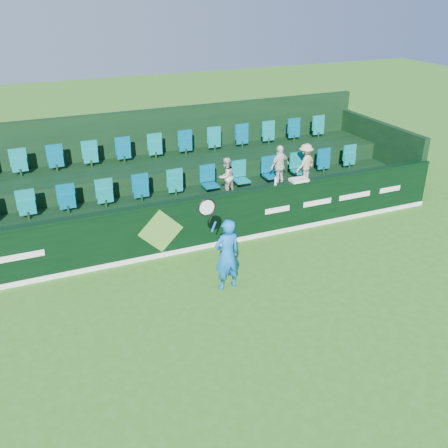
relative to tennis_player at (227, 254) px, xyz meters
name	(u,v)px	position (x,y,z in m)	size (l,w,h in m)	color
ground	(227,358)	(-0.90, -2.07, -0.83)	(60.00, 60.00, 0.00)	#316F1A
sponsor_hoarding	(160,230)	(-0.90, 1.93, -0.15)	(16.00, 0.25, 1.35)	black
stand_tier_front	(148,222)	(-0.90, 3.03, -0.43)	(16.00, 2.00, 0.80)	black
stand_tier_back	(130,188)	(-0.90, 4.93, -0.18)	(16.00, 1.80, 1.30)	black
stand_rear	(124,165)	(-0.90, 5.37, 0.39)	(16.00, 4.10, 2.60)	black
seat_row_front	(142,191)	(-0.90, 3.43, 0.27)	(13.50, 0.50, 0.60)	#087474
seat_row_back	(124,153)	(-0.90, 5.23, 0.77)	(13.50, 0.50, 0.60)	#087474
tennis_player	(227,254)	(0.00, 0.00, 0.00)	(1.03, 0.44, 2.26)	blue
spectator_left	(226,177)	(1.30, 3.05, 0.49)	(0.50, 0.39, 1.04)	beige
spectator_middle	(280,166)	(2.91, 3.05, 0.56)	(0.69, 0.29, 1.18)	silver
spectator_right	(305,163)	(3.73, 3.05, 0.54)	(0.73, 0.42, 1.12)	tan
towel	(299,180)	(2.85, 1.93, 0.56)	(0.45, 0.29, 0.07)	white
drinks_bottle	(276,181)	(2.17, 1.93, 0.62)	(0.06, 0.06, 0.20)	silver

